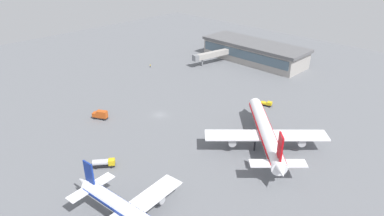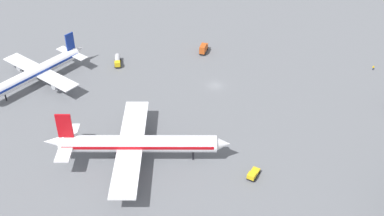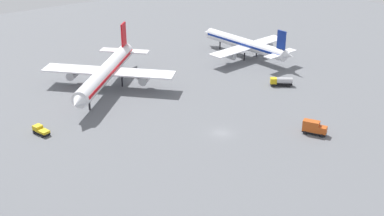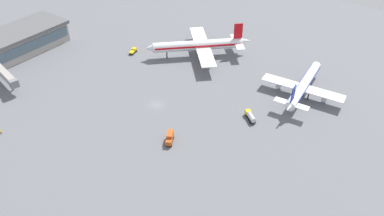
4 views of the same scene
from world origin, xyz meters
name	(u,v)px [view 3 (image 3 of 4)]	position (x,y,z in m)	size (l,w,h in m)	color
ground	(221,133)	(0.00, 0.00, 0.00)	(288.00, 288.00, 0.00)	slate
airplane_at_gate	(107,72)	(-40.43, -9.38, 5.29)	(37.34, 37.78, 14.55)	white
airplane_taxiing	(246,44)	(-39.18, 41.19, 4.40)	(39.82, 32.11, 12.12)	white
pushback_tractor	(41,130)	(-24.47, -35.12, 0.97)	(4.75, 3.18, 1.90)	black
catering_truck	(314,128)	(12.96, 17.41, 1.70)	(5.81, 4.41, 3.30)	black
fuel_truck	(281,81)	(-13.60, 32.75, 1.39)	(5.42, 6.10, 2.50)	black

